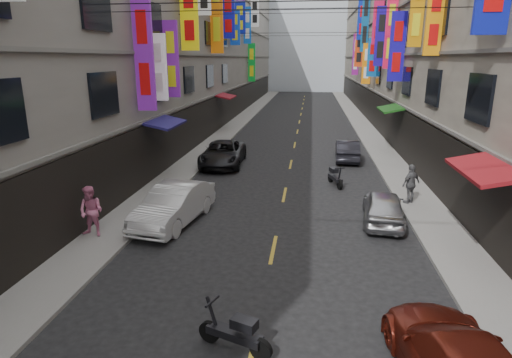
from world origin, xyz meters
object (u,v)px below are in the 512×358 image
(scooter_crossing, at_px, (236,333))
(car_left_far, at_px, (223,154))
(scooter_far_right, at_px, (335,177))
(car_right_mid, at_px, (383,207))
(car_left_mid, at_px, (174,205))
(car_right_far, at_px, (347,150))
(pedestrian_lfar, at_px, (91,211))
(pedestrian_rfar, at_px, (411,184))

(scooter_crossing, xyz_separation_m, car_left_far, (-3.64, 16.55, 0.26))
(scooter_far_right, xyz_separation_m, car_right_mid, (1.60, -4.82, 0.20))
(scooter_crossing, xyz_separation_m, car_right_mid, (4.36, 8.23, 0.20))
(car_left_mid, xyz_separation_m, car_right_far, (7.41, 11.58, -0.10))
(scooter_far_right, bearing_deg, pedestrian_lfar, 23.86)
(car_right_mid, height_order, pedestrian_rfar, pedestrian_rfar)
(car_left_far, bearing_deg, car_right_mid, -48.56)
(car_right_mid, relative_size, pedestrian_lfar, 2.09)
(scooter_crossing, bearing_deg, car_left_mid, 47.93)
(pedestrian_rfar, bearing_deg, car_left_mid, -19.64)
(car_left_mid, height_order, car_left_far, car_left_mid)
(scooter_crossing, distance_m, pedestrian_rfar, 11.92)
(pedestrian_lfar, bearing_deg, car_left_far, 84.30)
(car_right_far, xyz_separation_m, pedestrian_lfar, (-9.80, -13.37, 0.37))
(car_left_mid, xyz_separation_m, pedestrian_rfar, (9.45, 3.27, 0.23))
(scooter_far_right, xyz_separation_m, pedestrian_rfar, (3.05, -2.66, 0.54))
(car_right_far, distance_m, pedestrian_rfar, 8.56)
(pedestrian_lfar, xyz_separation_m, pedestrian_rfar, (11.84, 5.07, -0.04))
(scooter_crossing, xyz_separation_m, pedestrian_lfar, (-6.02, 5.32, 0.58))
(scooter_crossing, distance_m, car_right_mid, 9.31)
(scooter_crossing, xyz_separation_m, car_right_far, (3.78, 18.70, 0.21))
(scooter_crossing, distance_m, car_right_far, 19.08)
(scooter_crossing, relative_size, scooter_far_right, 0.98)
(car_right_far, bearing_deg, car_right_mid, 95.25)
(car_left_far, height_order, car_right_far, car_left_far)
(car_left_far, relative_size, pedestrian_lfar, 2.80)
(car_left_far, distance_m, car_right_far, 7.72)
(car_left_far, distance_m, car_right_mid, 11.54)
(pedestrian_lfar, height_order, pedestrian_rfar, pedestrian_lfar)
(car_right_far, bearing_deg, scooter_crossing, 80.62)
(scooter_crossing, bearing_deg, car_right_mid, -7.07)
(car_left_far, distance_m, pedestrian_lfar, 11.48)
(scooter_crossing, relative_size, pedestrian_lfar, 0.96)
(car_left_mid, relative_size, pedestrian_lfar, 2.53)
(car_left_far, xyz_separation_m, pedestrian_rfar, (9.45, -6.16, 0.28))
(scooter_far_right, relative_size, car_left_mid, 0.38)
(car_left_mid, bearing_deg, scooter_crossing, -53.62)
(pedestrian_lfar, distance_m, pedestrian_rfar, 12.87)
(car_left_far, xyz_separation_m, car_right_mid, (8.00, -8.32, -0.06))
(car_left_mid, height_order, pedestrian_lfar, pedestrian_lfar)
(scooter_crossing, distance_m, pedestrian_lfar, 8.06)
(scooter_crossing, height_order, scooter_far_right, same)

